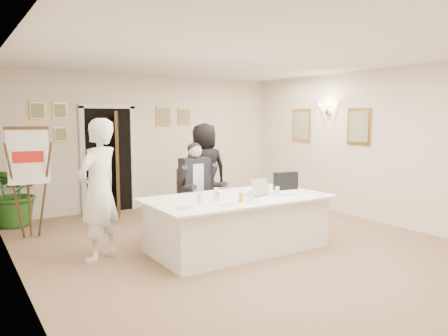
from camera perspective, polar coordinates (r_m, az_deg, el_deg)
name	(u,v)px	position (r m, az deg, el deg)	size (l,w,h in m)	color
floor	(241,246)	(6.67, 2.30, -10.13)	(7.00, 7.00, 0.00)	brown
ceiling	(242,56)	(6.45, 2.41, 14.45)	(6.00, 7.00, 0.02)	white
wall_back	(149,142)	(9.49, -9.79, 3.37)	(6.00, 0.10, 2.80)	beige
wall_left	(18,165)	(5.31, -25.31, 0.35)	(0.10, 7.00, 2.80)	beige
wall_right	(376,146)	(8.48, 19.29, 2.72)	(0.10, 7.00, 2.80)	beige
doorway	(112,161)	(9.04, -14.47, 0.84)	(1.14, 0.86, 2.20)	black
pictures_back_wall	(112,121)	(9.17, -14.42, 5.97)	(3.40, 0.06, 0.80)	#C09241
pictures_right_wall	(328,126)	(9.23, 13.39, 5.38)	(0.06, 2.20, 0.80)	#C09241
wall_sconce	(326,109)	(9.18, 13.15, 7.56)	(0.20, 0.30, 0.24)	gold
conference_table	(237,223)	(6.43, 1.73, -7.13)	(2.64, 1.41, 0.78)	white
seated_man	(196,188)	(7.26, -3.65, -2.57)	(0.65, 0.70, 1.53)	black
flip_chart	(29,188)	(7.54, -24.07, -2.45)	(0.62, 0.40, 1.74)	#371D11
standing_man	(99,190)	(6.06, -16.02, -2.80)	(0.70, 0.46, 1.91)	white
standing_woman	(204,170)	(8.40, -2.59, -0.30)	(0.89, 0.58, 1.82)	black
potted_palm	(15,191)	(8.60, -25.64, -2.71)	(1.12, 0.97, 1.25)	#265A1E
laptop	(255,185)	(6.51, 4.06, -2.29)	(0.37, 0.38, 0.28)	#B7BABC
laptop_bag	(286,181)	(7.04, 8.07, -1.67)	(0.40, 0.11, 0.28)	black
paper_stack	(285,193)	(6.62, 7.99, -3.27)	(0.33, 0.23, 0.03)	white
plate_left	(185,208)	(5.57, -5.11, -5.20)	(0.21, 0.21, 0.01)	white
plate_mid	(226,205)	(5.74, 0.22, -4.82)	(0.23, 0.23, 0.01)	white
plate_near	(254,202)	(5.93, 3.91, -4.47)	(0.21, 0.21, 0.01)	white
glass_a	(200,198)	(5.89, -3.19, -3.93)	(0.06, 0.06, 0.14)	silver
glass_b	(251,195)	(6.08, 3.59, -3.60)	(0.07, 0.07, 0.14)	silver
glass_c	(277,191)	(6.45, 6.96, -3.03)	(0.07, 0.07, 0.14)	silver
glass_d	(216,192)	(6.33, -1.03, -3.18)	(0.06, 0.06, 0.14)	silver
oj_glass	(241,197)	(5.95, 2.21, -3.86)	(0.06, 0.06, 0.13)	orange
steel_jug	(217,197)	(6.02, -0.94, -3.82)	(0.08, 0.08, 0.11)	silver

